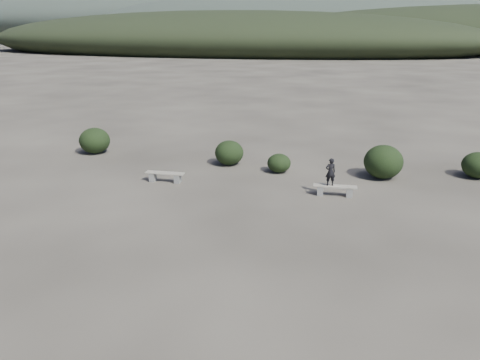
# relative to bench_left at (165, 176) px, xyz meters

# --- Properties ---
(ground) EXTENTS (1200.00, 1200.00, 0.00)m
(ground) POSITION_rel_bench_left_xyz_m (4.37, -5.75, -0.24)
(ground) COLOR #322E27
(ground) RESTS_ON ground
(bench_left) EXTENTS (1.60, 0.38, 0.40)m
(bench_left) POSITION_rel_bench_left_xyz_m (0.00, 0.00, 0.00)
(bench_left) COLOR slate
(bench_left) RESTS_ON ground
(bench_right) EXTENTS (1.60, 0.40, 0.40)m
(bench_right) POSITION_rel_bench_left_xyz_m (6.72, -0.04, 0.00)
(bench_right) COLOR slate
(bench_right) RESTS_ON ground
(seated_person) EXTENTS (0.44, 0.36, 1.04)m
(seated_person) POSITION_rel_bench_left_xyz_m (6.52, -0.05, 0.68)
(seated_person) COLOR black
(seated_person) RESTS_ON bench_right
(shrub_b) EXTENTS (1.29, 1.29, 1.10)m
(shrub_b) POSITION_rel_bench_left_xyz_m (1.89, 2.97, 0.31)
(shrub_b) COLOR black
(shrub_b) RESTS_ON ground
(shrub_c) EXTENTS (1.01, 1.01, 0.80)m
(shrub_c) POSITION_rel_bench_left_xyz_m (4.26, 2.36, 0.16)
(shrub_c) COLOR black
(shrub_c) RESTS_ON ground
(shrub_d) EXTENTS (1.58, 1.58, 1.38)m
(shrub_d) POSITION_rel_bench_left_xyz_m (8.53, 2.59, 0.45)
(shrub_d) COLOR black
(shrub_d) RESTS_ON ground
(shrub_e) EXTENTS (1.28, 1.28, 1.07)m
(shrub_e) POSITION_rel_bench_left_xyz_m (12.35, 3.55, 0.29)
(shrub_e) COLOR black
(shrub_e) RESTS_ON ground
(shrub_f) EXTENTS (1.48, 1.48, 1.25)m
(shrub_f) POSITION_rel_bench_left_xyz_m (-5.03, 3.36, 0.38)
(shrub_f) COLOR black
(shrub_f) RESTS_ON ground
(mountain_ridges) EXTENTS (500.00, 400.00, 56.00)m
(mountain_ridges) POSITION_rel_bench_left_xyz_m (-3.11, 333.31, 10.60)
(mountain_ridges) COLOR black
(mountain_ridges) RESTS_ON ground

